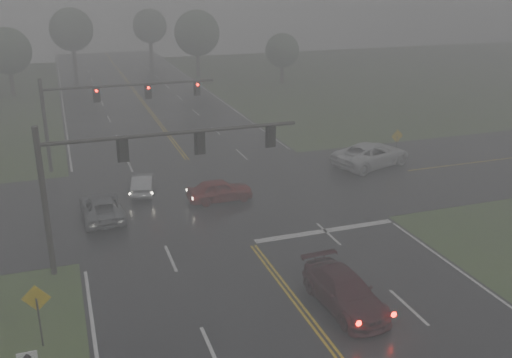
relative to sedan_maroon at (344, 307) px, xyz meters
name	(u,v)px	position (x,y,z in m)	size (l,w,h in m)	color
main_road	(222,206)	(-1.84, 12.98, 0.00)	(18.00, 160.00, 0.02)	black
cross_street	(214,195)	(-1.84, 14.98, 0.00)	(120.00, 14.00, 0.02)	black
stop_bar	(325,231)	(2.66, 7.38, 0.00)	(8.50, 0.50, 0.01)	silver
sedan_maroon	(344,307)	(0.00, 0.00, 0.00)	(2.12, 5.22, 1.51)	#350910
sedan_red	(220,201)	(-1.74, 13.87, 0.00)	(1.70, 4.22, 1.44)	maroon
sedan_silver	(144,192)	(-6.20, 17.00, 0.00)	(1.35, 3.87, 1.28)	#A8ABB0
car_grey	(103,218)	(-9.19, 13.47, 0.00)	(2.30, 4.98, 1.39)	slate
pickup_white	(371,166)	(11.13, 16.98, 0.00)	(2.98, 6.45, 1.79)	silver
signal_gantry_near	(126,165)	(-8.16, 7.35, 5.20)	(12.76, 0.33, 7.43)	black
signal_gantry_far	(100,103)	(-8.08, 23.68, 4.87)	(12.76, 0.35, 6.91)	black
sign_diamond_west	(37,306)	(-12.54, 1.40, 1.82)	(1.11, 0.28, 2.70)	black
sign_diamond_east	(397,140)	(13.56, 17.41, 1.74)	(1.07, 0.12, 2.57)	black
tree_nw_a	(7,51)	(-16.07, 55.05, 5.31)	(5.50, 5.50, 8.08)	#322620
tree_ne_a	(197,33)	(8.31, 60.79, 6.14)	(6.35, 6.35, 9.33)	#322620
tree_n_mid	(71,30)	(-8.09, 72.10, 6.15)	(6.37, 6.37, 9.36)	#322620
tree_e_near	(282,51)	(17.73, 52.11, 4.35)	(4.52, 4.52, 6.63)	#322620
tree_n_far	(150,26)	(5.02, 81.42, 5.58)	(5.79, 5.79, 8.50)	#322620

